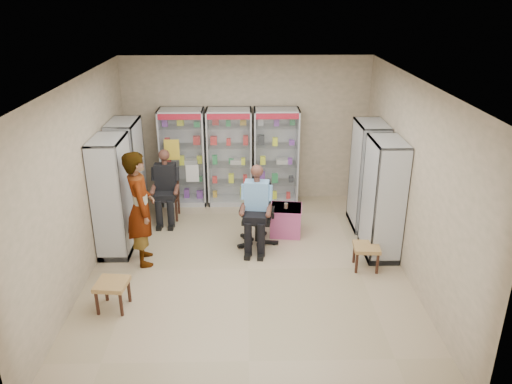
{
  "coord_description": "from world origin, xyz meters",
  "views": [
    {
      "loc": [
        -0.02,
        -6.99,
        4.21
      ],
      "look_at": [
        0.15,
        0.7,
        1.06
      ],
      "focal_mm": 35.0,
      "sensor_mm": 36.0,
      "label": 1
    }
  ],
  "objects_px": {
    "woven_stool_b": "(113,295)",
    "woven_stool_a": "(366,257)",
    "cabinet_right_far": "(368,176)",
    "standing_man": "(140,209)",
    "cabinet_left_near": "(113,196)",
    "pink_trunk": "(286,220)",
    "cabinet_back_left": "(183,158)",
    "office_chair": "(257,216)",
    "seated_shopkeeper": "(257,209)",
    "cabinet_back_right": "(276,157)",
    "cabinet_back_mid": "(230,157)",
    "wooden_chair": "(168,195)",
    "cabinet_left_far": "(128,174)",
    "cabinet_right_near": "(383,199)"
  },
  "relations": [
    {
      "from": "office_chair",
      "to": "cabinet_left_near",
      "type": "bearing_deg",
      "value": -168.89
    },
    {
      "from": "cabinet_left_far",
      "to": "wooden_chair",
      "type": "xyz_separation_m",
      "value": [
        0.68,
        0.2,
        -0.53
      ]
    },
    {
      "from": "cabinet_left_near",
      "to": "wooden_chair",
      "type": "bearing_deg",
      "value": 152.39
    },
    {
      "from": "cabinet_back_mid",
      "to": "woven_stool_a",
      "type": "distance_m",
      "value": 3.62
    },
    {
      "from": "cabinet_left_near",
      "to": "office_chair",
      "type": "bearing_deg",
      "value": 93.78
    },
    {
      "from": "cabinet_right_near",
      "to": "woven_stool_b",
      "type": "relative_size",
      "value": 4.71
    },
    {
      "from": "cabinet_back_right",
      "to": "woven_stool_b",
      "type": "height_order",
      "value": "cabinet_back_right"
    },
    {
      "from": "cabinet_left_far",
      "to": "seated_shopkeeper",
      "type": "bearing_deg",
      "value": 67.52
    },
    {
      "from": "wooden_chair",
      "to": "woven_stool_b",
      "type": "relative_size",
      "value": 2.21
    },
    {
      "from": "cabinet_right_near",
      "to": "pink_trunk",
      "type": "xyz_separation_m",
      "value": [
        -1.52,
        0.76,
        -0.74
      ]
    },
    {
      "from": "wooden_chair",
      "to": "cabinet_back_mid",
      "type": "bearing_deg",
      "value": 31.31
    },
    {
      "from": "cabinet_back_mid",
      "to": "cabinet_right_far",
      "type": "xyz_separation_m",
      "value": [
        2.58,
        -1.13,
        0.0
      ]
    },
    {
      "from": "cabinet_right_far",
      "to": "office_chair",
      "type": "xyz_separation_m",
      "value": [
        -2.06,
        -0.74,
        -0.45
      ]
    },
    {
      "from": "cabinet_back_right",
      "to": "seated_shopkeeper",
      "type": "distance_m",
      "value": 1.99
    },
    {
      "from": "cabinet_back_left",
      "to": "cabinet_back_mid",
      "type": "relative_size",
      "value": 1.0
    },
    {
      "from": "cabinet_back_mid",
      "to": "wooden_chair",
      "type": "distance_m",
      "value": 1.5
    },
    {
      "from": "wooden_chair",
      "to": "woven_stool_b",
      "type": "bearing_deg",
      "value": -96.63
    },
    {
      "from": "cabinet_right_far",
      "to": "woven_stool_b",
      "type": "relative_size",
      "value": 4.71
    },
    {
      "from": "cabinet_back_mid",
      "to": "cabinet_right_near",
      "type": "relative_size",
      "value": 1.0
    },
    {
      "from": "cabinet_right_far",
      "to": "cabinet_left_far",
      "type": "height_order",
      "value": "same"
    },
    {
      "from": "cabinet_back_left",
      "to": "woven_stool_a",
      "type": "height_order",
      "value": "cabinet_back_left"
    },
    {
      "from": "cabinet_left_near",
      "to": "pink_trunk",
      "type": "bearing_deg",
      "value": 100.84
    },
    {
      "from": "cabinet_left_far",
      "to": "woven_stool_a",
      "type": "xyz_separation_m",
      "value": [
        4.13,
        -1.8,
        -0.8
      ]
    },
    {
      "from": "woven_stool_b",
      "to": "cabinet_left_near",
      "type": "bearing_deg",
      "value": 100.92
    },
    {
      "from": "cabinet_back_mid",
      "to": "woven_stool_b",
      "type": "bearing_deg",
      "value": -112.51
    },
    {
      "from": "cabinet_left_far",
      "to": "standing_man",
      "type": "relative_size",
      "value": 1.05
    },
    {
      "from": "office_chair",
      "to": "cabinet_back_right",
      "type": "bearing_deg",
      "value": 84.27
    },
    {
      "from": "cabinet_right_far",
      "to": "pink_trunk",
      "type": "xyz_separation_m",
      "value": [
        -1.52,
        -0.34,
        -0.74
      ]
    },
    {
      "from": "cabinet_back_mid",
      "to": "seated_shopkeeper",
      "type": "height_order",
      "value": "cabinet_back_mid"
    },
    {
      "from": "pink_trunk",
      "to": "standing_man",
      "type": "distance_m",
      "value": 2.69
    },
    {
      "from": "seated_shopkeeper",
      "to": "pink_trunk",
      "type": "relative_size",
      "value": 2.57
    },
    {
      "from": "cabinet_right_far",
      "to": "standing_man",
      "type": "bearing_deg",
      "value": 108.28
    },
    {
      "from": "cabinet_back_right",
      "to": "pink_trunk",
      "type": "bearing_deg",
      "value": -85.82
    },
    {
      "from": "wooden_chair",
      "to": "woven_stool_a",
      "type": "xyz_separation_m",
      "value": [
        3.45,
        -2.0,
        -0.27
      ]
    },
    {
      "from": "woven_stool_b",
      "to": "woven_stool_a",
      "type": "bearing_deg",
      "value": 14.93
    },
    {
      "from": "cabinet_back_left",
      "to": "woven_stool_a",
      "type": "xyz_separation_m",
      "value": [
        3.2,
        -2.73,
        -0.8
      ]
    },
    {
      "from": "cabinet_back_mid",
      "to": "standing_man",
      "type": "height_order",
      "value": "cabinet_back_mid"
    },
    {
      "from": "office_chair",
      "to": "seated_shopkeeper",
      "type": "distance_m",
      "value": 0.16
    },
    {
      "from": "woven_stool_a",
      "to": "standing_man",
      "type": "bearing_deg",
      "value": 175.28
    },
    {
      "from": "cabinet_back_mid",
      "to": "cabinet_right_far",
      "type": "relative_size",
      "value": 1.0
    },
    {
      "from": "cabinet_back_right",
      "to": "cabinet_back_mid",
      "type": "bearing_deg",
      "value": 180.0
    },
    {
      "from": "cabinet_right_near",
      "to": "cabinet_back_left",
      "type": "bearing_deg",
      "value": 57.72
    },
    {
      "from": "cabinet_right_near",
      "to": "seated_shopkeeper",
      "type": "xyz_separation_m",
      "value": [
        -2.06,
        0.31,
        -0.3
      ]
    },
    {
      "from": "office_chair",
      "to": "standing_man",
      "type": "height_order",
      "value": "standing_man"
    },
    {
      "from": "cabinet_back_left",
      "to": "cabinet_back_right",
      "type": "height_order",
      "value": "same"
    },
    {
      "from": "cabinet_right_far",
      "to": "office_chair",
      "type": "height_order",
      "value": "cabinet_right_far"
    },
    {
      "from": "office_chair",
      "to": "woven_stool_b",
      "type": "bearing_deg",
      "value": -130.53
    },
    {
      "from": "cabinet_left_far",
      "to": "office_chair",
      "type": "bearing_deg",
      "value": 68.55
    },
    {
      "from": "cabinet_right_near",
      "to": "cabinet_left_far",
      "type": "distance_m",
      "value": 4.65
    },
    {
      "from": "cabinet_back_left",
      "to": "office_chair",
      "type": "bearing_deg",
      "value": -51.93
    }
  ]
}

